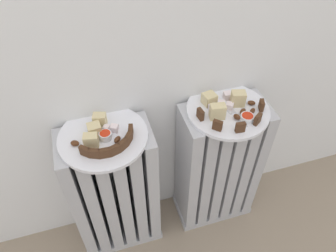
{
  "coord_description": "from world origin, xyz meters",
  "views": [
    {
      "loc": [
        -0.21,
        -0.41,
        1.3
      ],
      "look_at": [
        0.0,
        0.28,
        0.57
      ],
      "focal_mm": 34.86,
      "sensor_mm": 36.0,
      "label": 1
    }
  ],
  "objects_px": {
    "radiator_right": "(218,167)",
    "jam_bowl_right": "(247,118)",
    "jam_bowl_left": "(105,135)",
    "plate_right": "(228,110)",
    "plate_left": "(103,137)",
    "radiator_left": "(115,193)",
    "fork": "(236,116)"
  },
  "relations": [
    {
      "from": "radiator_right",
      "to": "jam_bowl_right",
      "type": "bearing_deg",
      "value": -63.35
    },
    {
      "from": "radiator_right",
      "to": "jam_bowl_left",
      "type": "distance_m",
      "value": 0.51
    },
    {
      "from": "plate_right",
      "to": "jam_bowl_left",
      "type": "xyz_separation_m",
      "value": [
        -0.4,
        -0.01,
        0.02
      ]
    },
    {
      "from": "jam_bowl_left",
      "to": "plate_left",
      "type": "bearing_deg",
      "value": 117.67
    },
    {
      "from": "plate_left",
      "to": "jam_bowl_right",
      "type": "distance_m",
      "value": 0.44
    },
    {
      "from": "plate_left",
      "to": "plate_right",
      "type": "relative_size",
      "value": 1.0
    },
    {
      "from": "radiator_right",
      "to": "jam_bowl_right",
      "type": "height_order",
      "value": "jam_bowl_right"
    },
    {
      "from": "radiator_left",
      "to": "jam_bowl_right",
      "type": "relative_size",
      "value": 13.71
    },
    {
      "from": "radiator_left",
      "to": "fork",
      "type": "bearing_deg",
      "value": -5.53
    },
    {
      "from": "radiator_left",
      "to": "plate_left",
      "type": "xyz_separation_m",
      "value": [
        -0.0,
        0.0,
        0.3
      ]
    },
    {
      "from": "plate_right",
      "to": "radiator_left",
      "type": "bearing_deg",
      "value": 180.0
    },
    {
      "from": "jam_bowl_right",
      "to": "fork",
      "type": "height_order",
      "value": "jam_bowl_right"
    },
    {
      "from": "plate_left",
      "to": "fork",
      "type": "distance_m",
      "value": 0.42
    },
    {
      "from": "radiator_left",
      "to": "jam_bowl_right",
      "type": "distance_m",
      "value": 0.55
    },
    {
      "from": "plate_right",
      "to": "fork",
      "type": "relative_size",
      "value": 2.97
    },
    {
      "from": "fork",
      "to": "radiator_right",
      "type": "bearing_deg",
      "value": 103.29
    },
    {
      "from": "jam_bowl_right",
      "to": "plate_right",
      "type": "bearing_deg",
      "value": 116.65
    },
    {
      "from": "plate_right",
      "to": "jam_bowl_right",
      "type": "relative_size",
      "value": 6.37
    },
    {
      "from": "plate_right",
      "to": "fork",
      "type": "xyz_separation_m",
      "value": [
        0.01,
        -0.04,
        0.01
      ]
    },
    {
      "from": "radiator_left",
      "to": "fork",
      "type": "relative_size",
      "value": 6.39
    },
    {
      "from": "radiator_right",
      "to": "jam_bowl_right",
      "type": "relative_size",
      "value": 13.71
    },
    {
      "from": "jam_bowl_right",
      "to": "fork",
      "type": "distance_m",
      "value": 0.04
    },
    {
      "from": "fork",
      "to": "radiator_left",
      "type": "bearing_deg",
      "value": 174.47
    },
    {
      "from": "plate_left",
      "to": "jam_bowl_left",
      "type": "xyz_separation_m",
      "value": [
        0.01,
        -0.01,
        0.02
      ]
    },
    {
      "from": "radiator_right",
      "to": "plate_left",
      "type": "relative_size",
      "value": 2.15
    },
    {
      "from": "radiator_left",
      "to": "jam_bowl_left",
      "type": "bearing_deg",
      "value": -62.33
    },
    {
      "from": "radiator_right",
      "to": "jam_bowl_left",
      "type": "relative_size",
      "value": 15.28
    },
    {
      "from": "radiator_right",
      "to": "jam_bowl_left",
      "type": "bearing_deg",
      "value": -178.01
    },
    {
      "from": "radiator_left",
      "to": "radiator_right",
      "type": "bearing_deg",
      "value": 0.0
    },
    {
      "from": "plate_left",
      "to": "fork",
      "type": "height_order",
      "value": "fork"
    },
    {
      "from": "radiator_right",
      "to": "fork",
      "type": "height_order",
      "value": "fork"
    },
    {
      "from": "radiator_left",
      "to": "plate_left",
      "type": "distance_m",
      "value": 0.3
    }
  ]
}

